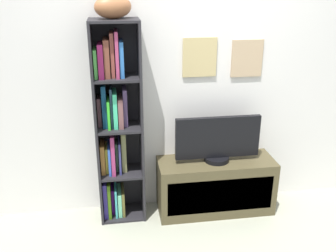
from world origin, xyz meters
The scene contains 5 objects.
back_wall centered at (0.00, 1.13, 1.27)m, with size 4.80×0.08×2.53m.
bookshelf centered at (-0.57, 0.98, 0.86)m, with size 0.39×0.30×1.75m.
football centered at (-0.54, 0.95, 1.83)m, with size 0.29×0.17×0.17m, color #945B37.
tv_stand centered at (0.31, 0.91, 0.25)m, with size 1.05×0.38×0.51m.
television centered at (0.31, 0.91, 0.71)m, with size 0.75×0.22×0.42m.
Camera 1 is at (-0.56, -2.04, 2.04)m, focal length 40.40 mm.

